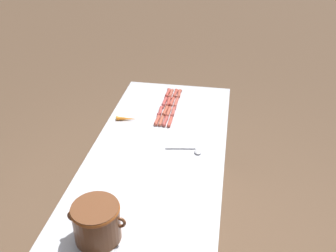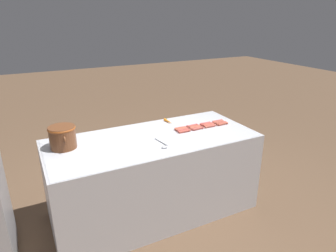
# 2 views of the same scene
# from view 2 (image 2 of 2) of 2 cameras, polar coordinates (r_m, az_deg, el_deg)

# --- Properties ---
(ground_plane) EXTENTS (20.00, 20.00, 0.00)m
(ground_plane) POSITION_cam_2_polar(r_m,az_deg,el_deg) (3.60, -2.68, -15.66)
(ground_plane) COLOR brown
(griddle_counter) EXTENTS (0.97, 2.20, 0.91)m
(griddle_counter) POSITION_cam_2_polar(r_m,az_deg,el_deg) (3.35, -2.81, -9.39)
(griddle_counter) COLOR #BCBCC1
(griddle_counter) RESTS_ON ground_plane
(hot_dog_0) EXTENTS (0.04, 0.15, 0.03)m
(hot_dog_0) POSITION_cam_2_polar(r_m,az_deg,el_deg) (3.55, 10.34, 0.40)
(hot_dog_0) COLOR #B04E3A
(hot_dog_0) RESTS_ON griddle_counter
(hot_dog_1) EXTENTS (0.03, 0.15, 0.03)m
(hot_dog_1) POSITION_cam_2_polar(r_m,az_deg,el_deg) (3.45, 8.07, -0.03)
(hot_dog_1) COLOR #B35041
(hot_dog_1) RESTS_ON griddle_counter
(hot_dog_2) EXTENTS (0.03, 0.15, 0.03)m
(hot_dog_2) POSITION_cam_2_polar(r_m,az_deg,el_deg) (3.36, 5.69, -0.50)
(hot_dog_2) COLOR #B04A40
(hot_dog_2) RESTS_ON griddle_counter
(hot_dog_3) EXTENTS (0.03, 0.15, 0.03)m
(hot_dog_3) POSITION_cam_2_polar(r_m,az_deg,el_deg) (3.28, 3.19, -1.00)
(hot_dog_3) COLOR #B9493B
(hot_dog_3) RESTS_ON griddle_counter
(hot_dog_4) EXTENTS (0.03, 0.15, 0.03)m
(hot_dog_4) POSITION_cam_2_polar(r_m,az_deg,el_deg) (3.57, 10.08, 0.58)
(hot_dog_4) COLOR #AC4739
(hot_dog_4) RESTS_ON griddle_counter
(hot_dog_5) EXTENTS (0.03, 0.15, 0.03)m
(hot_dog_5) POSITION_cam_2_polar(r_m,az_deg,el_deg) (3.48, 7.80, 0.18)
(hot_dog_5) COLOR #B84C3C
(hot_dog_5) RESTS_ON griddle_counter
(hot_dog_6) EXTENTS (0.03, 0.15, 0.03)m
(hot_dog_6) POSITION_cam_2_polar(r_m,az_deg,el_deg) (3.39, 5.27, -0.31)
(hot_dog_6) COLOR #B4523F
(hot_dog_6) RESTS_ON griddle_counter
(hot_dog_7) EXTENTS (0.04, 0.15, 0.03)m
(hot_dog_7) POSITION_cam_2_polar(r_m,az_deg,el_deg) (3.31, 2.86, -0.76)
(hot_dog_7) COLOR #B0463F
(hot_dog_7) RESTS_ON griddle_counter
(hot_dog_8) EXTENTS (0.03, 0.15, 0.03)m
(hot_dog_8) POSITION_cam_2_polar(r_m,az_deg,el_deg) (3.60, 9.60, 0.75)
(hot_dog_8) COLOR #AB5240
(hot_dog_8) RESTS_ON griddle_counter
(hot_dog_9) EXTENTS (0.03, 0.15, 0.03)m
(hot_dog_9) POSITION_cam_2_polar(r_m,az_deg,el_deg) (3.51, 7.47, 0.33)
(hot_dog_9) COLOR #B5473C
(hot_dog_9) RESTS_ON griddle_counter
(hot_dog_10) EXTENTS (0.04, 0.15, 0.03)m
(hot_dog_10) POSITION_cam_2_polar(r_m,az_deg,el_deg) (3.42, 5.13, -0.12)
(hot_dog_10) COLOR #AB4F3A
(hot_dog_10) RESTS_ON griddle_counter
(hot_dog_11) EXTENTS (0.03, 0.15, 0.03)m
(hot_dog_11) POSITION_cam_2_polar(r_m,az_deg,el_deg) (3.34, 2.60, -0.57)
(hot_dog_11) COLOR #AC523B
(hot_dog_11) RESTS_ON griddle_counter
(hot_dog_12) EXTENTS (0.04, 0.15, 0.03)m
(hot_dog_12) POSITION_cam_2_polar(r_m,az_deg,el_deg) (3.63, 9.40, 0.92)
(hot_dog_12) COLOR #B1443A
(hot_dog_12) RESTS_ON griddle_counter
(hot_dog_13) EXTENTS (0.03, 0.15, 0.03)m
(hot_dog_13) POSITION_cam_2_polar(r_m,az_deg,el_deg) (3.53, 7.11, 0.49)
(hot_dog_13) COLOR #B64641
(hot_dog_13) RESTS_ON griddle_counter
(hot_dog_14) EXTENTS (0.04, 0.15, 0.03)m
(hot_dog_14) POSITION_cam_2_polar(r_m,az_deg,el_deg) (3.44, 4.64, 0.06)
(hot_dog_14) COLOR #B4443F
(hot_dog_14) RESTS_ON griddle_counter
(hot_dog_15) EXTENTS (0.03, 0.15, 0.03)m
(hot_dog_15) POSITION_cam_2_polar(r_m,az_deg,el_deg) (3.36, 2.33, -0.39)
(hot_dog_15) COLOR #B54C3A
(hot_dog_15) RESTS_ON griddle_counter
(bean_pot) EXTENTS (0.32, 0.26, 0.22)m
(bean_pot) POSITION_cam_2_polar(r_m,az_deg,el_deg) (3.03, -19.49, -1.83)
(bean_pot) COLOR brown
(bean_pot) RESTS_ON griddle_counter
(serving_spoon) EXTENTS (0.27, 0.08, 0.02)m
(serving_spoon) POSITION_cam_2_polar(r_m,az_deg,el_deg) (2.94, -0.78, -3.69)
(serving_spoon) COLOR #B7B7BC
(serving_spoon) RESTS_ON griddle_counter
(carrot) EXTENTS (0.18, 0.05, 0.03)m
(carrot) POSITION_cam_2_polar(r_m,az_deg,el_deg) (3.57, 0.06, 0.89)
(carrot) COLOR orange
(carrot) RESTS_ON griddle_counter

